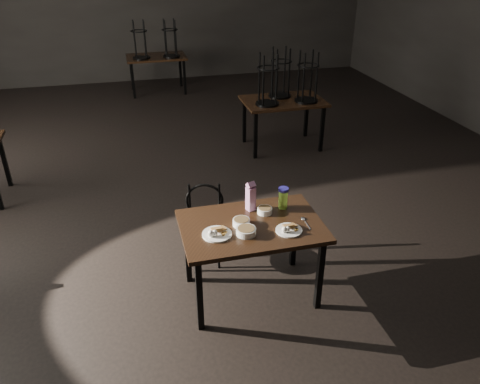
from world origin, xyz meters
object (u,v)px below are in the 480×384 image
object	(u,v)px
juice_carton	(251,197)
main_table	(252,232)
bentwood_chair	(205,219)
water_bottle	(283,198)

from	to	relation	value
juice_carton	main_table	bearing A→B (deg)	-103.27
juice_carton	bentwood_chair	size ratio (longest dim) A/B	0.34
main_table	bentwood_chair	distance (m)	0.71
main_table	water_bottle	size ratio (longest dim) A/B	6.03
main_table	juice_carton	distance (m)	0.32
main_table	water_bottle	world-z (taller)	water_bottle
water_bottle	bentwood_chair	size ratio (longest dim) A/B	0.24
juice_carton	water_bottle	size ratio (longest dim) A/B	1.40
juice_carton	bentwood_chair	world-z (taller)	juice_carton
bentwood_chair	juice_carton	bearing A→B (deg)	-34.42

